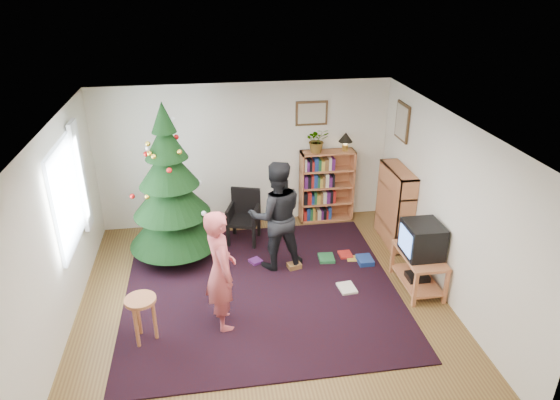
{
  "coord_description": "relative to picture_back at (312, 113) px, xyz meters",
  "views": [
    {
      "loc": [
        -0.64,
        -5.59,
        4.19
      ],
      "look_at": [
        0.37,
        0.93,
        1.1
      ],
      "focal_mm": 32.0,
      "sensor_mm": 36.0,
      "label": 1
    }
  ],
  "objects": [
    {
      "name": "curtain",
      "position": [
        -3.58,
        -1.18,
        -0.45
      ],
      "size": [
        0.06,
        0.35,
        1.6
      ],
      "primitive_type": "cube",
      "color": "silver",
      "rests_on": "wall_left"
    },
    {
      "name": "picture_back",
      "position": [
        0.0,
        0.0,
        0.0
      ],
      "size": [
        0.55,
        0.03,
        0.42
      ],
      "color": "#4C3319",
      "rests_on": "wall_back"
    },
    {
      "name": "bookshelf_back",
      "position": [
        0.28,
        -0.14,
        -1.29
      ],
      "size": [
        0.95,
        0.3,
        1.3
      ],
      "color": "#B46D40",
      "rests_on": "floor"
    },
    {
      "name": "floor",
      "position": [
        -1.15,
        -2.48,
        -1.95
      ],
      "size": [
        5.0,
        5.0,
        0.0
      ],
      "primitive_type": "plane",
      "color": "brown",
      "rests_on": "ground"
    },
    {
      "name": "potted_plant",
      "position": [
        0.08,
        -0.14,
        -0.44
      ],
      "size": [
        0.39,
        0.34,
        0.43
      ],
      "primitive_type": "imported",
      "rotation": [
        0.0,
        0.0,
        0.02
      ],
      "color": "gray",
      "rests_on": "bookshelf_back"
    },
    {
      "name": "crt_tv",
      "position": [
        1.07,
        -2.44,
        -1.17
      ],
      "size": [
        0.5,
        0.54,
        0.47
      ],
      "color": "black",
      "rests_on": "tv_stand"
    },
    {
      "name": "tv_stand",
      "position": [
        1.07,
        -2.44,
        -1.62
      ],
      "size": [
        0.5,
        0.9,
        0.55
      ],
      "color": "#B46D40",
      "rests_on": "floor"
    },
    {
      "name": "bookshelf_right",
      "position": [
        1.19,
        -1.11,
        -1.29
      ],
      "size": [
        0.3,
        0.95,
        1.3
      ],
      "rotation": [
        0.0,
        0.0,
        1.57
      ],
      "color": "#B46D40",
      "rests_on": "floor"
    },
    {
      "name": "wall_back",
      "position": [
        -1.15,
        0.02,
        -0.7
      ],
      "size": [
        5.0,
        0.02,
        2.5
      ],
      "primitive_type": "cube",
      "color": "silver",
      "rests_on": "floor"
    },
    {
      "name": "rug",
      "position": [
        -1.15,
        -2.17,
        -1.94
      ],
      "size": [
        3.8,
        3.6,
        0.02
      ],
      "primitive_type": "cube",
      "color": "black",
      "rests_on": "floor"
    },
    {
      "name": "ceiling",
      "position": [
        -1.15,
        -2.48,
        0.55
      ],
      "size": [
        5.0,
        5.0,
        0.0
      ],
      "primitive_type": "plane",
      "rotation": [
        3.14,
        0.0,
        0.0
      ],
      "color": "white",
      "rests_on": "wall_back"
    },
    {
      "name": "person_standing",
      "position": [
        -1.72,
        -2.84,
        -1.14
      ],
      "size": [
        0.5,
        0.66,
        1.62
      ],
      "primitive_type": "imported",
      "rotation": [
        0.0,
        0.0,
        1.78
      ],
      "color": "#B1464A",
      "rests_on": "rug"
    },
    {
      "name": "person_by_chair",
      "position": [
        -0.84,
        -1.57,
        -1.09
      ],
      "size": [
        0.85,
        0.67,
        1.71
      ],
      "primitive_type": "imported",
      "rotation": [
        0.0,
        0.0,
        3.17
      ],
      "color": "black",
      "rests_on": "rug"
    },
    {
      "name": "wall_right",
      "position": [
        1.35,
        -2.48,
        -0.7
      ],
      "size": [
        0.02,
        5.0,
        2.5
      ],
      "primitive_type": "cube",
      "color": "silver",
      "rests_on": "floor"
    },
    {
      "name": "wall_left",
      "position": [
        -3.65,
        -2.48,
        -0.7
      ],
      "size": [
        0.02,
        5.0,
        2.5
      ],
      "primitive_type": "cube",
      "color": "silver",
      "rests_on": "floor"
    },
    {
      "name": "floor_clutter",
      "position": [
        -0.08,
        -1.7,
        -1.91
      ],
      "size": [
        1.88,
        1.11,
        0.08
      ],
      "color": "#A51E19",
      "rests_on": "rug"
    },
    {
      "name": "picture_right",
      "position": [
        1.33,
        -0.73,
        0.0
      ],
      "size": [
        0.03,
        0.5,
        0.6
      ],
      "color": "#4C3319",
      "rests_on": "wall_right"
    },
    {
      "name": "table_lamp",
      "position": [
        0.58,
        -0.14,
        -0.43
      ],
      "size": [
        0.24,
        0.24,
        0.33
      ],
      "color": "#A57F33",
      "rests_on": "bookshelf_back"
    },
    {
      "name": "christmas_tree",
      "position": [
        -2.37,
        -1.08,
        -0.9
      ],
      "size": [
        1.38,
        1.38,
        2.51
      ],
      "rotation": [
        0.0,
        0.0,
        -0.27
      ],
      "color": "#3F2816",
      "rests_on": "rug"
    },
    {
      "name": "window_pane",
      "position": [
        -3.62,
        -1.88,
        -0.45
      ],
      "size": [
        0.04,
        1.2,
        1.4
      ],
      "primitive_type": "cube",
      "color": "silver",
      "rests_on": "wall_left"
    },
    {
      "name": "wall_front",
      "position": [
        -1.15,
        -4.97,
        -0.7
      ],
      "size": [
        5.0,
        0.02,
        2.5
      ],
      "primitive_type": "cube",
      "color": "silver",
      "rests_on": "floor"
    },
    {
      "name": "stool",
      "position": [
        -2.69,
        -3.01,
        -1.47
      ],
      "size": [
        0.38,
        0.38,
        0.63
      ],
      "color": "#B46D40",
      "rests_on": "floor"
    },
    {
      "name": "armchair",
      "position": [
        -1.27,
        -0.67,
        -1.47
      ],
      "size": [
        0.61,
        0.62,
        0.89
      ],
      "rotation": [
        0.0,
        0.0,
        -0.31
      ],
      "color": "black",
      "rests_on": "rug"
    }
  ]
}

